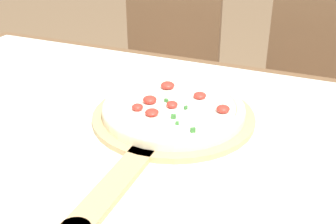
{
  "coord_description": "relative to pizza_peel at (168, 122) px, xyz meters",
  "views": [
    {
      "loc": [
        0.33,
        -0.59,
        1.16
      ],
      "look_at": [
        0.04,
        0.1,
        0.77
      ],
      "focal_mm": 45.0,
      "sensor_mm": 36.0,
      "label": 1
    }
  ],
  "objects": [
    {
      "name": "towel_cloth",
      "position": [
        -0.04,
        -0.11,
        -0.01
      ],
      "size": [
        1.38,
        0.92,
        0.0
      ],
      "color": "silver",
      "rests_on": "dining_table"
    },
    {
      "name": "pizza",
      "position": [
        -0.0,
        0.03,
        0.02
      ],
      "size": [
        0.3,
        0.3,
        0.03
      ],
      "color": "beige",
      "rests_on": "pizza_peel"
    },
    {
      "name": "chair_left",
      "position": [
        -0.31,
        0.73,
        -0.22
      ],
      "size": [
        0.43,
        0.43,
        0.9
      ],
      "rotation": [
        0.0,
        0.0,
        0.08
      ],
      "color": "brown",
      "rests_on": "ground_plane"
    },
    {
      "name": "pizza_peel",
      "position": [
        0.0,
        0.0,
        0.0
      ],
      "size": [
        0.34,
        0.56,
        0.01
      ],
      "color": "tan",
      "rests_on": "towel_cloth"
    },
    {
      "name": "dining_table",
      "position": [
        -0.04,
        -0.11,
        -0.1
      ],
      "size": [
        1.46,
        1.0,
        0.73
      ],
      "color": "brown",
      "rests_on": "ground_plane"
    },
    {
      "name": "chair_right",
      "position": [
        0.25,
        0.73,
        -0.22
      ],
      "size": [
        0.41,
        0.41,
        0.9
      ],
      "rotation": [
        0.0,
        0.0,
        -0.02
      ],
      "color": "brown",
      "rests_on": "ground_plane"
    }
  ]
}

